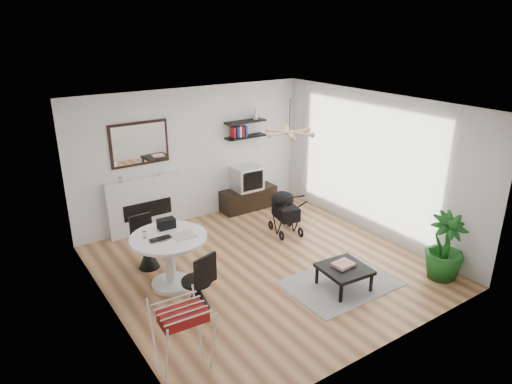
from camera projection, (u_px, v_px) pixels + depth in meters
floor at (264, 266)px, 7.68m from camera, size 5.00×5.00×0.00m
ceiling at (265, 106)px, 6.73m from camera, size 5.00×5.00×0.00m
wall_back at (194, 155)px, 9.15m from camera, size 5.00×0.00×5.00m
wall_left at (107, 229)px, 5.90m from camera, size 0.00×5.00×5.00m
wall_right at (374, 165)px, 8.51m from camera, size 0.00×5.00×5.00m
sheer_curtain at (363, 164)px, 8.62m from camera, size 0.04×3.60×2.60m
fireplace at (145, 198)px, 8.75m from camera, size 1.50×0.17×2.16m
shelf_lower at (246, 137)px, 9.57m from camera, size 0.90×0.25×0.04m
shelf_upper at (245, 122)px, 9.46m from camera, size 0.90×0.25×0.04m
pendant_lamp at (289, 132)px, 7.53m from camera, size 0.90×0.90×0.10m
tv_console at (248, 199)px, 9.97m from camera, size 1.25×0.44×0.47m
crt_tv at (247, 178)px, 9.77m from camera, size 0.59×0.51×0.51m
dining_table at (170, 253)px, 6.93m from camera, size 1.16×1.16×0.85m
laptop at (162, 240)px, 6.68m from camera, size 0.33×0.21×0.03m
black_bag at (166, 224)px, 7.07m from camera, size 0.27×0.16×0.16m
newspaper at (184, 235)px, 6.85m from camera, size 0.35×0.29×0.01m
drinking_glass at (144, 235)px, 6.77m from camera, size 0.06×0.06×0.10m
chair_far at (148, 252)px, 7.57m from camera, size 0.43×0.44×0.90m
chair_near at (198, 291)px, 6.46m from camera, size 0.46×0.47×0.90m
drying_rack at (183, 338)px, 5.22m from camera, size 0.63×0.59×0.90m
stroller at (285, 213)px, 8.82m from camera, size 0.59×0.79×0.89m
rug at (340, 284)px, 7.16m from camera, size 1.68×1.21×0.01m
coffee_table at (344, 270)px, 6.95m from camera, size 0.73×0.73×0.35m
magazines at (343, 264)px, 6.98m from camera, size 0.33×0.26×0.04m
potted_plant at (445, 247)px, 7.17m from camera, size 0.78×0.78×1.09m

